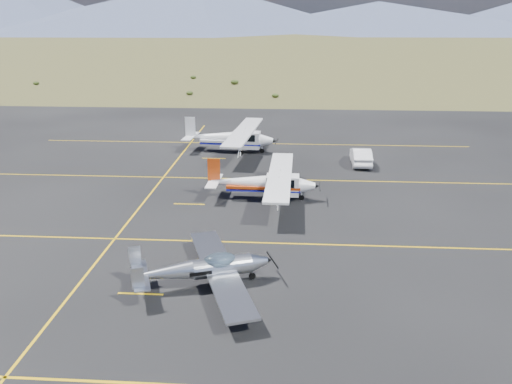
% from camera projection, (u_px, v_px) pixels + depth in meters
% --- Properties ---
extents(ground, '(1600.00, 1600.00, 0.00)m').
position_uv_depth(ground, '(220.00, 259.00, 24.66)').
color(ground, '#383D1C').
rests_on(ground, ground).
extents(apron, '(72.00, 72.00, 0.02)m').
position_uv_depth(apron, '(235.00, 208.00, 31.25)').
color(apron, black).
rests_on(apron, ground).
extents(aircraft_low_wing, '(6.19, 8.35, 1.83)m').
position_uv_depth(aircraft_low_wing, '(206.00, 268.00, 21.91)').
color(aircraft_low_wing, silver).
rests_on(aircraft_low_wing, apron).
extents(aircraft_cessna, '(6.32, 10.56, 2.68)m').
position_uv_depth(aircraft_cessna, '(264.00, 182.00, 32.41)').
color(aircraft_cessna, white).
rests_on(aircraft_cessna, apron).
extents(aircraft_plain, '(7.17, 11.92, 3.01)m').
position_uv_depth(aircraft_plain, '(231.00, 137.00, 43.89)').
color(aircraft_plain, silver).
rests_on(aircraft_plain, apron).
extents(sedan, '(1.57, 4.22, 1.38)m').
position_uv_depth(sedan, '(361.00, 156.00, 40.30)').
color(sedan, white).
rests_on(sedan, apron).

